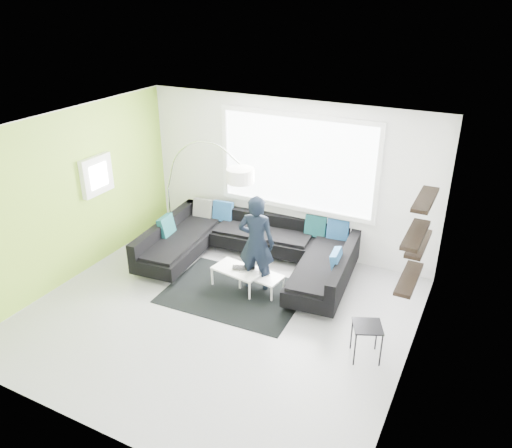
% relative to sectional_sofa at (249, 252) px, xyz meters
% --- Properties ---
extents(ground, '(5.50, 5.50, 0.00)m').
position_rel_sectional_sofa_xyz_m(ground, '(0.21, -1.44, -0.33)').
color(ground, '#929298').
rests_on(ground, ground).
extents(room_shell, '(5.54, 5.04, 2.82)m').
position_rel_sectional_sofa_xyz_m(room_shell, '(0.25, -1.23, 1.48)').
color(room_shell, white).
rests_on(room_shell, ground).
extents(sectional_sofa, '(3.70, 2.50, 0.76)m').
position_rel_sectional_sofa_xyz_m(sectional_sofa, '(0.00, 0.00, 0.00)').
color(sectional_sofa, black).
rests_on(sectional_sofa, ground).
extents(rug, '(2.23, 1.66, 0.01)m').
position_rel_sectional_sofa_xyz_m(rug, '(0.15, -0.82, -0.33)').
color(rug, black).
rests_on(rug, ground).
extents(coffee_table, '(1.11, 0.74, 0.34)m').
position_rel_sectional_sofa_xyz_m(coffee_table, '(0.31, -0.58, -0.16)').
color(coffee_table, silver).
rests_on(coffee_table, ground).
extents(arc_lamp, '(2.15, 1.29, 2.14)m').
position_rel_sectional_sofa_xyz_m(arc_lamp, '(-1.92, 0.36, 0.74)').
color(arc_lamp, silver).
rests_on(arc_lamp, ground).
extents(side_table, '(0.49, 0.49, 0.51)m').
position_rel_sectional_sofa_xyz_m(side_table, '(2.45, -1.38, -0.08)').
color(side_table, black).
rests_on(side_table, ground).
extents(person, '(0.74, 0.62, 1.62)m').
position_rel_sectional_sofa_xyz_m(person, '(0.38, -0.48, 0.47)').
color(person, black).
rests_on(person, ground).
extents(laptop, '(0.54, 0.50, 0.03)m').
position_rel_sectional_sofa_xyz_m(laptop, '(0.21, -0.62, 0.02)').
color(laptop, black).
rests_on(laptop, coffee_table).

